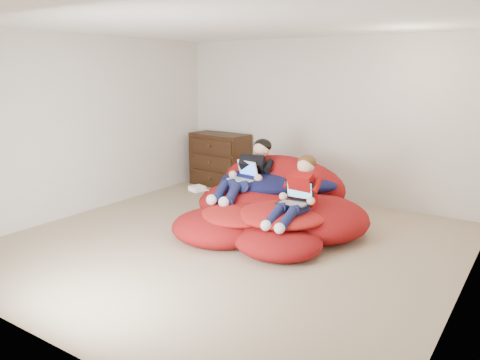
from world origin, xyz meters
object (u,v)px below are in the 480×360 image
object	(u,v)px
younger_boy	(298,191)
laptop_white	(244,175)
beanbag_pile	(272,206)
older_boy	(249,170)
dresser	(220,160)
laptop_black	(296,197)

from	to	relation	value
younger_boy	laptop_white	xyz separation A→B (m)	(-1.00, 0.38, -0.00)
beanbag_pile	older_boy	size ratio (longest dim) A/B	1.93
younger_boy	laptop_white	bearing A→B (deg)	159.02
dresser	laptop_white	world-z (taller)	dresser
laptop_white	laptop_black	distance (m)	1.08
older_boy	beanbag_pile	bearing A→B (deg)	-13.63
laptop_white	beanbag_pile	bearing A→B (deg)	2.12
beanbag_pile	laptop_black	distance (m)	0.77
beanbag_pile	younger_boy	distance (m)	0.79
dresser	beanbag_pile	distance (m)	2.35
dresser	laptop_black	xyz separation A→B (m)	(2.45, -1.82, 0.11)
dresser	older_boy	xyz separation A→B (m)	(1.45, -1.30, 0.22)
younger_boy	laptop_black	world-z (taller)	younger_boy
older_boy	laptop_white	world-z (taller)	older_boy
older_boy	laptop_black	distance (m)	1.13
younger_boy	laptop_white	distance (m)	1.07
older_boy	laptop_white	size ratio (longest dim) A/B	3.39
beanbag_pile	younger_boy	size ratio (longest dim) A/B	2.53
dresser	beanbag_pile	size ratio (longest dim) A/B	0.44
laptop_white	laptop_black	world-z (taller)	laptop_white
younger_boy	laptop_white	world-z (taller)	younger_boy
beanbag_pile	laptop_black	size ratio (longest dim) A/B	6.77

